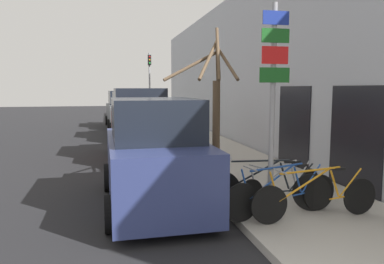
{
  "coord_description": "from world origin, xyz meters",
  "views": [
    {
      "loc": [
        -1.21,
        -1.88,
        2.46
      ],
      "look_at": [
        0.71,
        6.55,
        1.44
      ],
      "focal_mm": 35.0,
      "sensor_mm": 36.0,
      "label": 1
    }
  ],
  "objects_px": {
    "bicycle_1": "(282,194)",
    "pedestrian_near": "(199,121)",
    "parked_car_1": "(139,126)",
    "bicycle_0": "(316,197)",
    "bicycle_3": "(281,186)",
    "bicycle_2": "(266,188)",
    "street_tree": "(215,109)",
    "parked_car_0": "(154,157)",
    "parked_car_3": "(123,111)",
    "traffic_light": "(150,79)",
    "signpost": "(273,98)",
    "parked_car_2": "(130,117)"
  },
  "relations": [
    {
      "from": "parked_car_2",
      "to": "parked_car_3",
      "type": "bearing_deg",
      "value": 89.83
    },
    {
      "from": "bicycle_2",
      "to": "street_tree",
      "type": "distance_m",
      "value": 2.85
    },
    {
      "from": "bicycle_0",
      "to": "bicycle_1",
      "type": "relative_size",
      "value": 1.07
    },
    {
      "from": "bicycle_1",
      "to": "bicycle_2",
      "type": "xyz_separation_m",
      "value": [
        -0.12,
        0.41,
        0.01
      ]
    },
    {
      "from": "bicycle_0",
      "to": "bicycle_1",
      "type": "xyz_separation_m",
      "value": [
        -0.51,
        0.3,
        0.0
      ]
    },
    {
      "from": "parked_car_1",
      "to": "street_tree",
      "type": "xyz_separation_m",
      "value": [
        1.52,
        -4.35,
        0.83
      ]
    },
    {
      "from": "bicycle_1",
      "to": "street_tree",
      "type": "xyz_separation_m",
      "value": [
        -0.43,
        2.89,
        1.39
      ]
    },
    {
      "from": "bicycle_2",
      "to": "parked_car_0",
      "type": "distance_m",
      "value": 2.36
    },
    {
      "from": "bicycle_0",
      "to": "pedestrian_near",
      "type": "relative_size",
      "value": 1.42
    },
    {
      "from": "bicycle_3",
      "to": "pedestrian_near",
      "type": "distance_m",
      "value": 7.54
    },
    {
      "from": "street_tree",
      "to": "parked_car_3",
      "type": "bearing_deg",
      "value": 96.13
    },
    {
      "from": "parked_car_0",
      "to": "bicycle_1",
      "type": "bearing_deg",
      "value": -36.92
    },
    {
      "from": "parked_car_3",
      "to": "traffic_light",
      "type": "relative_size",
      "value": 1.03
    },
    {
      "from": "parked_car_3",
      "to": "street_tree",
      "type": "xyz_separation_m",
      "value": [
        1.62,
        -15.1,
        0.91
      ]
    },
    {
      "from": "bicycle_0",
      "to": "parked_car_1",
      "type": "bearing_deg",
      "value": 14.86
    },
    {
      "from": "pedestrian_near",
      "to": "traffic_light",
      "type": "distance_m",
      "value": 9.8
    },
    {
      "from": "bicycle_1",
      "to": "pedestrian_near",
      "type": "relative_size",
      "value": 1.33
    },
    {
      "from": "signpost",
      "to": "bicycle_2",
      "type": "distance_m",
      "value": 1.76
    },
    {
      "from": "bicycle_3",
      "to": "traffic_light",
      "type": "distance_m",
      "value": 17.29
    },
    {
      "from": "bicycle_2",
      "to": "parked_car_0",
      "type": "height_order",
      "value": "parked_car_0"
    },
    {
      "from": "signpost",
      "to": "bicycle_1",
      "type": "distance_m",
      "value": 1.74
    },
    {
      "from": "parked_car_3",
      "to": "bicycle_2",
      "type": "bearing_deg",
      "value": -86.3
    },
    {
      "from": "bicycle_1",
      "to": "pedestrian_near",
      "type": "xyz_separation_m",
      "value": [
        0.45,
        8.14,
        0.62
      ]
    },
    {
      "from": "bicycle_0",
      "to": "pedestrian_near",
      "type": "bearing_deg",
      "value": -2.78
    },
    {
      "from": "parked_car_0",
      "to": "bicycle_0",
      "type": "bearing_deg",
      "value": -35.9
    },
    {
      "from": "parked_car_0",
      "to": "parked_car_3",
      "type": "bearing_deg",
      "value": 89.3
    },
    {
      "from": "bicycle_2",
      "to": "pedestrian_near",
      "type": "relative_size",
      "value": 1.28
    },
    {
      "from": "parked_car_0",
      "to": "traffic_light",
      "type": "relative_size",
      "value": 0.97
    },
    {
      "from": "pedestrian_near",
      "to": "street_tree",
      "type": "height_order",
      "value": "street_tree"
    },
    {
      "from": "bicycle_0",
      "to": "parked_car_2",
      "type": "bearing_deg",
      "value": 7.53
    },
    {
      "from": "bicycle_0",
      "to": "parked_car_2",
      "type": "distance_m",
      "value": 13.28
    },
    {
      "from": "parked_car_2",
      "to": "parked_car_3",
      "type": "xyz_separation_m",
      "value": [
        -0.1,
        5.25,
        0.01
      ]
    },
    {
      "from": "bicycle_3",
      "to": "parked_car_1",
      "type": "relative_size",
      "value": 0.51
    },
    {
      "from": "bicycle_1",
      "to": "bicycle_2",
      "type": "bearing_deg",
      "value": 6.85
    },
    {
      "from": "bicycle_0",
      "to": "bicycle_3",
      "type": "relative_size",
      "value": 1.17
    },
    {
      "from": "bicycle_1",
      "to": "street_tree",
      "type": "bearing_deg",
      "value": -0.9
    },
    {
      "from": "parked_car_1",
      "to": "bicycle_0",
      "type": "bearing_deg",
      "value": -72.49
    },
    {
      "from": "bicycle_0",
      "to": "bicycle_3",
      "type": "distance_m",
      "value": 0.95
    },
    {
      "from": "pedestrian_near",
      "to": "bicycle_0",
      "type": "bearing_deg",
      "value": 74.04
    },
    {
      "from": "bicycle_1",
      "to": "pedestrian_near",
      "type": "bearing_deg",
      "value": -12.55
    },
    {
      "from": "signpost",
      "to": "parked_car_1",
      "type": "bearing_deg",
      "value": 103.52
    },
    {
      "from": "signpost",
      "to": "bicycle_2",
      "type": "xyz_separation_m",
      "value": [
        0.09,
        0.39,
        -1.72
      ]
    },
    {
      "from": "bicycle_1",
      "to": "parked_car_0",
      "type": "relative_size",
      "value": 0.54
    },
    {
      "from": "bicycle_1",
      "to": "street_tree",
      "type": "relative_size",
      "value": 0.62
    },
    {
      "from": "bicycle_1",
      "to": "parked_car_1",
      "type": "relative_size",
      "value": 0.57
    },
    {
      "from": "parked_car_1",
      "to": "traffic_light",
      "type": "distance_m",
      "value": 10.78
    },
    {
      "from": "signpost",
      "to": "parked_car_2",
      "type": "distance_m",
      "value": 12.89
    },
    {
      "from": "signpost",
      "to": "pedestrian_near",
      "type": "bearing_deg",
      "value": 85.33
    },
    {
      "from": "bicycle_1",
      "to": "parked_car_2",
      "type": "xyz_separation_m",
      "value": [
        -1.96,
        12.74,
        0.48
      ]
    },
    {
      "from": "bicycle_0",
      "to": "traffic_light",
      "type": "distance_m",
      "value": 18.22
    }
  ]
}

